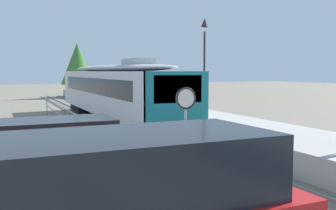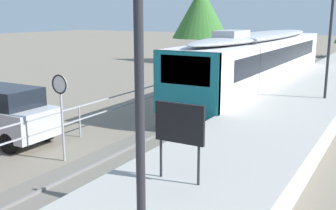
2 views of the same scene
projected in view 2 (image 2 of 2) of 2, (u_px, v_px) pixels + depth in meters
ground_plane at (199, 95)px, 23.92m from camera, size 160.00×160.00×0.00m
track_rails at (248, 99)px, 22.46m from camera, size 3.20×60.00×0.14m
commuter_train at (260, 58)px, 23.52m from camera, size 2.82×19.16×3.74m
station_platform at (309, 97)px, 20.80m from camera, size 3.90×60.00×0.90m
platform_lamp_near_end at (138, 11)px, 4.82m from camera, size 0.34×0.34×5.35m
platform_lamp_mid_platform at (332, 14)px, 17.58m from camera, size 0.34×0.34×5.35m
platform_notice_board at (180, 126)px, 8.93m from camera, size 1.20×0.08×1.80m
speed_limit_sign at (60, 96)px, 12.55m from camera, size 0.61×0.10×2.81m
carpark_fence at (79, 114)px, 15.40m from camera, size 0.06×36.06×1.25m
tree_behind_station_far at (201, 12)px, 39.50m from camera, size 5.57×5.57×7.33m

